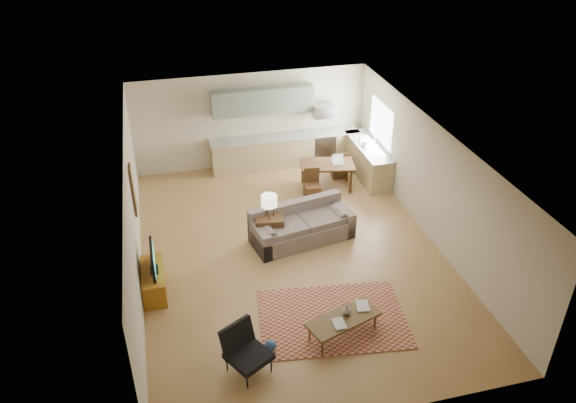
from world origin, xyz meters
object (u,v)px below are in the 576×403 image
object	(u,v)px
console_table	(270,231)
dining_table	(326,176)
armchair	(248,352)
tv_credenza	(154,281)
coffee_table	(343,326)
sofa	(302,224)

from	to	relation	value
console_table	dining_table	bearing A→B (deg)	56.42
armchair	tv_credenza	distance (m)	2.91
console_table	tv_credenza	bearing A→B (deg)	-149.69
armchair	console_table	xyz separation A→B (m)	(1.15, 3.54, -0.06)
dining_table	tv_credenza	bearing A→B (deg)	-133.87
armchair	tv_credenza	world-z (taller)	armchair
coffee_table	armchair	size ratio (longest dim) A/B	1.62
sofa	tv_credenza	size ratio (longest dim) A/B	2.09
dining_table	coffee_table	bearing A→B (deg)	-93.19
coffee_table	sofa	bearing A→B (deg)	69.44
sofa	console_table	distance (m)	0.76
coffee_table	console_table	xyz separation A→B (m)	(-0.67, 3.12, 0.16)
armchair	dining_table	bearing A→B (deg)	31.43
armchair	dining_table	distance (m)	6.59
armchair	dining_table	world-z (taller)	armchair
console_table	coffee_table	bearing A→B (deg)	-69.03
sofa	dining_table	distance (m)	2.55
tv_credenza	sofa	bearing A→B (deg)	17.23
armchair	console_table	distance (m)	3.72
tv_credenza	console_table	distance (m)	2.81
console_table	dining_table	world-z (taller)	console_table
armchair	tv_credenza	size ratio (longest dim) A/B	0.74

